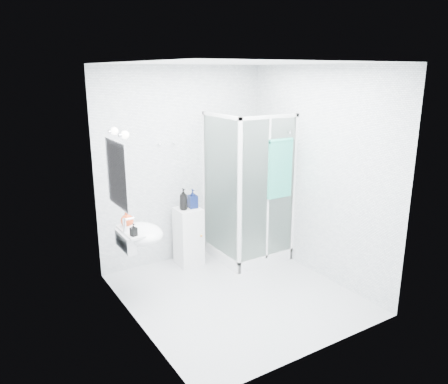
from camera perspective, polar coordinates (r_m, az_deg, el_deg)
room at (r=4.77m, az=1.72°, el=0.69°), size 2.40×2.60×2.60m
shower_enclosure at (r=5.99m, az=2.93°, el=-4.72°), size 0.90×0.95×2.00m
wall_basin at (r=4.88m, az=-11.06°, el=-5.47°), size 0.46×0.56×0.35m
mirror at (r=4.61m, az=-13.81°, el=2.28°), size 0.02×0.60×0.70m
vanity_lights at (r=4.55m, az=-13.56°, el=7.51°), size 0.10×0.40×0.08m
wall_hooks at (r=5.66m, az=-7.49°, el=6.25°), size 0.23×0.06×0.03m
storage_cabinet at (r=5.88m, az=-4.64°, el=-5.76°), size 0.32×0.35×0.78m
hand_towel at (r=5.56m, az=7.35°, el=3.24°), size 0.36×0.05×0.76m
shampoo_bottle_a at (r=5.67m, az=-5.32°, el=-0.94°), size 0.12×0.12×0.28m
shampoo_bottle_b at (r=5.74m, az=-4.11°, el=-0.86°), size 0.13×0.13×0.25m
soap_dispenser_orange at (r=4.93m, az=-12.56°, el=-3.36°), size 0.19×0.19×0.19m
soap_dispenser_black at (r=4.64m, az=-11.73°, el=-4.85°), size 0.08×0.08×0.14m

